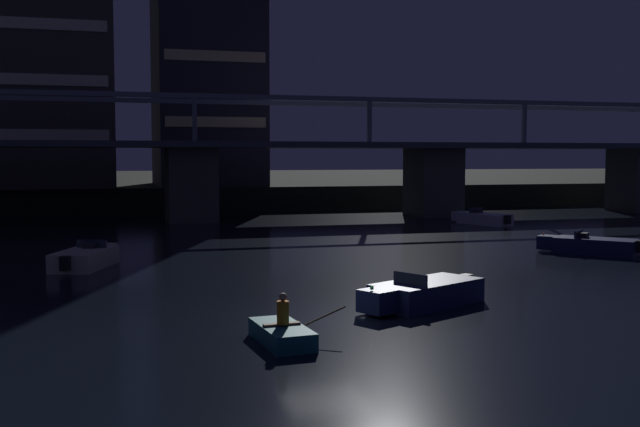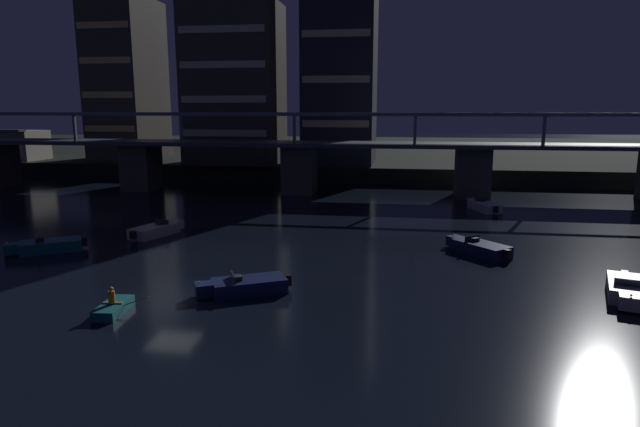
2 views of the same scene
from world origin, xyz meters
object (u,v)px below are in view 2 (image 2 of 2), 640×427
object	(u,v)px
speedboat_near_center	(48,246)
speedboat_near_right	(627,290)
speedboat_mid_left	(245,286)
waterfront_pavilion	(3,145)
tower_west_tall	(235,83)
speedboat_mid_right	(156,230)
tower_central	(341,60)
river_bridge	(299,159)
speedboat_mid_center	(484,206)
dinghy_with_paddler	(113,307)
tower_west_low	(127,79)
speedboat_far_left	(479,248)

from	to	relation	value
speedboat_near_center	speedboat_near_right	bearing A→B (deg)	-6.26
speedboat_near_right	speedboat_mid_left	bearing A→B (deg)	-173.27
waterfront_pavilion	speedboat_mid_left	size ratio (longest dim) A/B	2.52
tower_west_tall	speedboat_near_center	xyz separation A→B (m)	(-0.81, -42.07, -12.99)
waterfront_pavilion	speedboat_mid_right	distance (m)	54.00
tower_central	speedboat_mid_left	world-z (taller)	tower_central
river_bridge	tower_west_tall	xyz separation A→B (m)	(-11.57, 13.00, 9.38)
speedboat_near_center	speedboat_mid_left	distance (m)	17.25
tower_central	speedboat_mid_center	distance (m)	32.98
waterfront_pavilion	speedboat_mid_left	bearing A→B (deg)	-42.51
speedboat_mid_center	dinghy_with_paddler	xyz separation A→B (m)	(-21.87, -30.83, -0.14)
waterfront_pavilion	speedboat_mid_center	world-z (taller)	waterfront_pavilion
tower_west_low	speedboat_far_left	world-z (taller)	tower_west_low
speedboat_far_left	river_bridge	bearing A→B (deg)	124.47
speedboat_near_right	tower_west_tall	bearing A→B (deg)	127.51
speedboat_far_left	speedboat_mid_center	bearing A→B (deg)	80.82
tower_west_low	speedboat_far_left	bearing A→B (deg)	-42.02
tower_west_low	speedboat_near_center	xyz separation A→B (m)	(17.76, -46.67, -13.91)
tower_west_tall	speedboat_mid_left	bearing A→B (deg)	-72.53
waterfront_pavilion	tower_west_low	bearing A→B (deg)	17.67
waterfront_pavilion	speedboat_far_left	world-z (taller)	waterfront_pavilion
speedboat_far_left	dinghy_with_paddler	size ratio (longest dim) A/B	1.69
tower_central	dinghy_with_paddler	size ratio (longest dim) A/B	10.79
speedboat_near_right	speedboat_far_left	bearing A→B (deg)	129.42
speedboat_mid_left	dinghy_with_paddler	size ratio (longest dim) A/B	1.83
waterfront_pavilion	speedboat_near_right	distance (m)	84.74
dinghy_with_paddler	tower_west_low	bearing A→B (deg)	116.48
tower_central	speedboat_mid_right	distance (m)	42.80
waterfront_pavilion	river_bridge	bearing A→B (deg)	-13.95
speedboat_mid_left	dinghy_with_paddler	xyz separation A→B (m)	(-5.57, -3.69, -0.14)
river_bridge	speedboat_far_left	bearing A→B (deg)	-55.53
speedboat_mid_left	speedboat_mid_right	distance (m)	16.31
tower_central	speedboat_near_right	size ratio (longest dim) A/B	5.62
tower_central	speedboat_mid_center	world-z (taller)	tower_central
tower_west_low	tower_west_tall	xyz separation A→B (m)	(18.57, -4.60, -0.92)
river_bridge	speedboat_mid_left	world-z (taller)	river_bridge
tower_west_tall	waterfront_pavilion	distance (m)	37.49
speedboat_near_right	speedboat_mid_left	xyz separation A→B (m)	(-20.09, -2.37, 0.00)
tower_west_low	tower_central	xyz separation A→B (m)	(33.32, -2.49, 2.22)
waterfront_pavilion	speedboat_near_right	bearing A→B (deg)	-32.08
speedboat_mid_left	dinghy_with_paddler	world-z (taller)	dinghy_with_paddler
tower_central	speedboat_mid_right	bearing A→B (deg)	-105.07
speedboat_mid_right	river_bridge	bearing A→B (deg)	72.91
speedboat_mid_left	speedboat_mid_center	bearing A→B (deg)	59.02
speedboat_near_center	speedboat_near_right	xyz separation A→B (m)	(36.14, -3.96, 0.00)
speedboat_mid_center	dinghy_with_paddler	distance (m)	37.80
tower_west_tall	speedboat_near_right	size ratio (longest dim) A/B	4.41
tower_central	dinghy_with_paddler	world-z (taller)	tower_central
speedboat_near_right	speedboat_mid_center	xyz separation A→B (m)	(-3.79, 24.77, 0.00)
speedboat_far_left	waterfront_pavilion	bearing A→B (deg)	150.41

